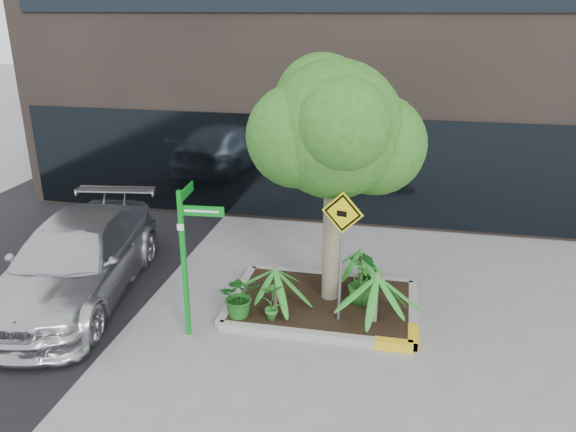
% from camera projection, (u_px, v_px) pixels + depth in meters
% --- Properties ---
extents(ground, '(80.00, 80.00, 0.00)m').
position_uv_depth(ground, '(309.00, 314.00, 9.95)').
color(ground, gray).
rests_on(ground, ground).
extents(planter, '(3.35, 2.36, 0.15)m').
position_uv_depth(planter, '(324.00, 303.00, 10.12)').
color(planter, '#9E9E99').
rests_on(planter, ground).
extents(tree, '(2.95, 2.61, 4.42)m').
position_uv_depth(tree, '(335.00, 130.00, 9.19)').
color(tree, gray).
rests_on(tree, ground).
extents(palm_front, '(1.01, 1.01, 1.12)m').
position_uv_depth(palm_front, '(377.00, 276.00, 9.16)').
color(palm_front, gray).
rests_on(palm_front, ground).
extents(palm_left, '(0.86, 0.86, 0.96)m').
position_uv_depth(palm_left, '(275.00, 269.00, 9.67)').
color(palm_left, gray).
rests_on(palm_left, ground).
extents(palm_back, '(0.76, 0.76, 0.85)m').
position_uv_depth(palm_back, '(361.00, 251.00, 10.63)').
color(palm_back, gray).
rests_on(palm_back, ground).
extents(parked_car, '(2.74, 5.25, 1.45)m').
position_uv_depth(parked_car, '(76.00, 260.00, 10.35)').
color(parked_car, silver).
rests_on(parked_car, ground).
extents(shrub_a, '(0.87, 0.87, 0.77)m').
position_uv_depth(shrub_a, '(240.00, 296.00, 9.48)').
color(shrub_a, '#1B5B1A').
rests_on(shrub_a, planter).
extents(shrub_b, '(0.51, 0.51, 0.81)m').
position_uv_depth(shrub_b, '(361.00, 282.00, 9.91)').
color(shrub_b, '#27671F').
rests_on(shrub_b, planter).
extents(shrub_c, '(0.48, 0.48, 0.73)m').
position_uv_depth(shrub_c, '(272.00, 300.00, 9.36)').
color(shrub_c, '#2B7624').
rests_on(shrub_c, planter).
extents(shrub_d, '(0.49, 0.49, 0.73)m').
position_uv_depth(shrub_d, '(370.00, 269.00, 10.48)').
color(shrub_d, '#1F6B27').
rests_on(shrub_d, planter).
extents(street_sign_post, '(0.75, 0.74, 2.51)m').
position_uv_depth(street_sign_post, '(187.00, 248.00, 8.85)').
color(street_sign_post, '#0D961F').
rests_on(street_sign_post, ground).
extents(cattle_sign, '(0.68, 0.19, 2.27)m').
position_uv_depth(cattle_sign, '(342.00, 235.00, 8.99)').
color(cattle_sign, slate).
rests_on(cattle_sign, ground).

